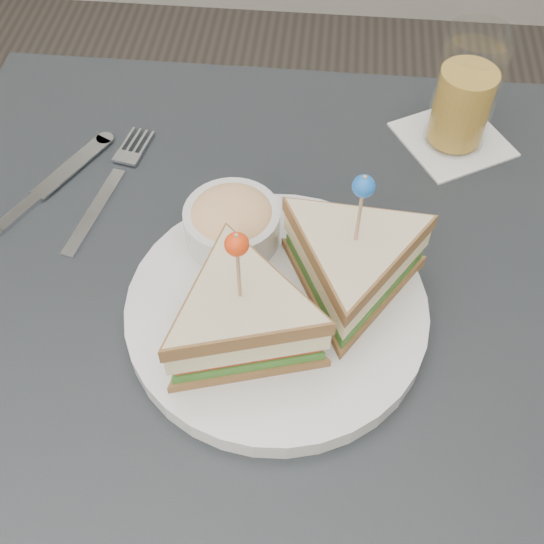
# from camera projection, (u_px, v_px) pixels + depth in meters

# --- Properties ---
(ground_plane) EXTENTS (3.50, 3.50, 0.00)m
(ground_plane) POSITION_uv_depth(u_px,v_px,m) (266.00, 531.00, 1.29)
(ground_plane) COLOR #3F3833
(table) EXTENTS (0.80, 0.80, 0.75)m
(table) POSITION_uv_depth(u_px,v_px,m) (262.00, 347.00, 0.76)
(table) COLOR black
(table) RESTS_ON ground
(plate_meal) EXTENTS (0.37, 0.36, 0.18)m
(plate_meal) POSITION_uv_depth(u_px,v_px,m) (286.00, 288.00, 0.65)
(plate_meal) COLOR silver
(plate_meal) RESTS_ON table
(cutlery_fork) EXTENTS (0.06, 0.21, 0.01)m
(cutlery_fork) POSITION_uv_depth(u_px,v_px,m) (112.00, 182.00, 0.80)
(cutlery_fork) COLOR silver
(cutlery_fork) RESTS_ON table
(cutlery_knife) EXTENTS (0.12, 0.20, 0.01)m
(cutlery_knife) POSITION_uv_depth(u_px,v_px,m) (43.00, 191.00, 0.79)
(cutlery_knife) COLOR silver
(cutlery_knife) RESTS_ON table
(drink_set) EXTENTS (0.16, 0.16, 0.15)m
(drink_set) POSITION_uv_depth(u_px,v_px,m) (464.00, 97.00, 0.80)
(drink_set) COLOR silver
(drink_set) RESTS_ON table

